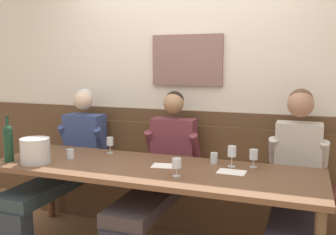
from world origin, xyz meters
The scene contains 17 objects.
room_wall_back centered at (0.00, 1.09, 1.40)m, with size 6.80×0.12×2.80m.
wood_wainscot_panel centered at (0.00, 1.04, 0.54)m, with size 6.80×0.03×1.08m, color brown.
wall_bench centered at (0.00, 0.83, 0.28)m, with size 2.93×0.42×0.94m.
dining_table centered at (0.00, 0.15, 0.66)m, with size 2.63×0.84×0.73m.
person_left_seat centered at (-1.03, 0.47, 0.62)m, with size 0.51×1.26×1.29m.
person_center_left_seat centered at (-0.04, 0.44, 0.61)m, with size 0.52×1.26×1.29m.
person_right_seat centered at (1.09, 0.49, 0.66)m, with size 0.48×1.27×1.33m.
ice_bucket centered at (-0.93, -0.07, 0.84)m, with size 0.24×0.24×0.21m, color #BCBCBB.
wine_bottle_green_tall centered at (-1.18, -0.10, 0.90)m, with size 0.08×0.08×0.39m.
wine_glass_center_front centered at (0.27, -0.02, 0.82)m, with size 0.07×0.07×0.13m.
wine_glass_by_bottle centered at (-0.53, 0.45, 0.83)m, with size 0.06×0.06×0.15m.
wine_glass_near_bucket centered at (0.76, 0.42, 0.83)m, with size 0.07×0.07×0.14m.
wine_glass_mid_right centered at (0.60, 0.37, 0.85)m, with size 0.07×0.07×0.17m.
water_tumbler_left centered at (-0.75, 0.15, 0.77)m, with size 0.06×0.06×0.08m, color silver.
water_tumbler_center centered at (0.45, 0.41, 0.78)m, with size 0.06×0.06×0.09m, color silver.
tasting_sheet_left_guest centered at (0.63, 0.22, 0.73)m, with size 0.21×0.15×0.00m, color white.
tasting_sheet_right_guest centered at (0.10, 0.21, 0.73)m, with size 0.21×0.15×0.00m, color white.
Camera 1 is at (1.13, -2.51, 1.54)m, focal length 40.19 mm.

